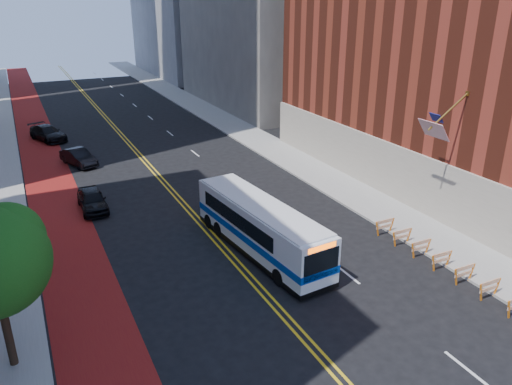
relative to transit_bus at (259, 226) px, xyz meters
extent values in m
plane|color=black|center=(-1.76, -10.35, -1.57)|extent=(160.00, 160.00, 0.00)
cube|color=gray|center=(10.24, 19.65, -1.50)|extent=(4.00, 140.00, 0.15)
cube|color=maroon|center=(-9.86, 19.65, -1.57)|extent=(3.60, 140.00, 0.01)
cube|color=gold|center=(-1.94, 19.65, -1.57)|extent=(0.14, 140.00, 0.01)
cube|color=gold|center=(-1.58, 19.65, -1.57)|extent=(0.14, 140.00, 0.01)
cube|color=silver|center=(3.04, -12.35, -1.57)|extent=(0.14, 2.20, 0.01)
cube|color=silver|center=(3.04, -4.35, -1.57)|extent=(0.14, 2.20, 0.01)
cube|color=silver|center=(3.04, 3.65, -1.57)|extent=(0.14, 2.20, 0.01)
cube|color=silver|center=(3.04, 11.65, -1.57)|extent=(0.14, 2.20, 0.01)
cube|color=silver|center=(3.04, 19.65, -1.57)|extent=(0.14, 2.20, 0.01)
cube|color=silver|center=(3.04, 27.65, -1.57)|extent=(0.14, 2.20, 0.01)
cube|color=silver|center=(3.04, 35.65, -1.57)|extent=(0.14, 2.20, 0.01)
cube|color=silver|center=(3.04, 43.65, -1.57)|extent=(0.14, 2.20, 0.01)
cube|color=silver|center=(3.04, 51.65, -1.57)|extent=(0.14, 2.20, 0.01)
cube|color=silver|center=(3.04, 59.65, -1.57)|extent=(0.14, 2.20, 0.01)
cube|color=silver|center=(3.04, 67.65, -1.57)|extent=(0.14, 2.20, 0.01)
cube|color=silver|center=(3.04, 75.65, -1.57)|extent=(0.14, 2.20, 0.01)
cube|color=maroon|center=(20.24, 1.65, 9.43)|extent=(16.00, 36.00, 22.00)
cube|color=#9E9384|center=(12.29, 1.65, 0.43)|extent=(0.50, 36.00, 4.00)
cube|color=black|center=(12.39, -4.35, -0.47)|extent=(0.35, 2.80, 2.20)
cube|color=black|center=(12.39, 2.65, -0.47)|extent=(0.35, 2.80, 2.20)
cube|color=black|center=(12.39, 9.65, -0.47)|extent=(0.35, 2.80, 2.20)
cube|color=#A57F33|center=(12.29, -2.35, 6.93)|extent=(0.25, 0.25, 0.25)
cylinder|color=#A57F33|center=(10.94, -2.35, 6.03)|extent=(2.85, 0.12, 2.05)
cube|color=#B21419|center=(9.94, -2.35, 5.03)|extent=(0.75, 1.90, 1.05)
cube|color=navy|center=(10.49, -1.90, 5.58)|extent=(0.39, 0.85, 0.52)
cube|color=orange|center=(7.29, -10.80, -1.07)|extent=(0.32, 0.06, 0.99)
cube|color=orange|center=(7.29, -9.25, -1.07)|extent=(0.32, 0.06, 0.99)
cube|color=orange|center=(8.39, -9.25, -1.07)|extent=(0.32, 0.06, 0.99)
cube|color=orange|center=(7.84, -9.25, -0.67)|extent=(1.25, 0.05, 0.22)
cube|color=orange|center=(7.84, -9.25, -1.02)|extent=(1.25, 0.05, 0.18)
cube|color=orange|center=(7.29, -7.70, -1.07)|extent=(0.32, 0.06, 0.99)
cube|color=orange|center=(8.39, -7.70, -1.07)|extent=(0.32, 0.06, 0.99)
cube|color=orange|center=(7.84, -7.70, -0.67)|extent=(1.25, 0.05, 0.22)
cube|color=orange|center=(7.84, -7.70, -1.02)|extent=(1.25, 0.05, 0.18)
cube|color=orange|center=(7.29, -6.15, -1.07)|extent=(0.32, 0.06, 0.99)
cube|color=orange|center=(8.39, -6.15, -1.07)|extent=(0.32, 0.06, 0.99)
cube|color=orange|center=(7.84, -6.15, -0.67)|extent=(1.25, 0.05, 0.22)
cube|color=orange|center=(7.84, -6.15, -1.02)|extent=(1.25, 0.05, 0.18)
cube|color=orange|center=(7.29, -4.60, -1.07)|extent=(0.32, 0.06, 0.99)
cube|color=orange|center=(8.39, -4.60, -1.07)|extent=(0.32, 0.06, 0.99)
cube|color=orange|center=(7.84, -4.60, -0.67)|extent=(1.25, 0.05, 0.22)
cube|color=orange|center=(7.84, -4.60, -1.02)|extent=(1.25, 0.05, 0.18)
cube|color=orange|center=(7.29, -3.05, -1.07)|extent=(0.32, 0.06, 0.99)
cube|color=orange|center=(8.39, -3.05, -1.07)|extent=(0.32, 0.06, 0.99)
cube|color=orange|center=(7.84, -3.05, -0.67)|extent=(1.25, 0.05, 0.22)
cube|color=orange|center=(7.84, -3.05, -1.02)|extent=(1.25, 0.05, 0.18)
cube|color=orange|center=(7.29, -1.50, -1.07)|extent=(0.32, 0.06, 0.99)
cube|color=orange|center=(8.39, -1.50, -1.07)|extent=(0.32, 0.06, 0.99)
cube|color=orange|center=(7.84, -1.50, -0.67)|extent=(1.25, 0.05, 0.22)
cube|color=orange|center=(7.84, -1.50, -1.02)|extent=(1.25, 0.05, 0.18)
cylinder|color=black|center=(-13.06, -4.35, 0.18)|extent=(0.32, 0.32, 3.20)
sphere|color=#10490F|center=(-12.46, -3.95, 3.78)|extent=(2.80, 2.80, 2.80)
cube|color=white|center=(0.01, -0.12, 0.04)|extent=(3.42, 11.10, 2.59)
cube|color=#04379D|center=(0.01, -0.12, -0.34)|extent=(3.46, 11.14, 0.41)
cube|color=black|center=(-0.06, 0.61, 0.48)|extent=(3.15, 7.84, 0.86)
cube|color=black|center=(0.54, -5.53, 0.25)|extent=(2.08, 0.29, 1.46)
cube|color=black|center=(-0.52, 5.29, 0.43)|extent=(1.89, 0.28, 0.91)
cube|color=#FF5905|center=(0.54, -5.54, 1.16)|extent=(1.66, 0.23, 0.27)
cube|color=white|center=(0.01, -0.12, 1.39)|extent=(3.25, 10.55, 0.11)
cube|color=black|center=(0.01, -0.12, -1.25)|extent=(3.45, 11.13, 0.27)
cylinder|color=black|center=(-0.72, -3.70, -1.12)|extent=(0.36, 0.93, 0.91)
cylinder|color=black|center=(1.42, -3.49, -1.12)|extent=(0.36, 0.93, 0.91)
cylinder|color=black|center=(-1.36, 2.82, -1.12)|extent=(0.36, 0.93, 0.91)
cylinder|color=black|center=(0.78, 3.03, -1.12)|extent=(0.36, 0.93, 0.91)
cylinder|color=black|center=(-1.48, 4.12, -1.12)|extent=(0.36, 0.93, 0.91)
cylinder|color=black|center=(0.65, 4.33, -1.12)|extent=(0.36, 0.93, 0.91)
imported|color=black|center=(-7.66, 10.32, -0.85)|extent=(1.71, 4.24, 1.44)
imported|color=black|center=(-7.14, 20.80, -0.87)|extent=(2.86, 4.53, 1.41)
imported|color=black|center=(-8.82, 30.41, -0.83)|extent=(3.79, 5.49, 1.48)
camera|label=1|loc=(-11.38, -22.88, 12.25)|focal=35.00mm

